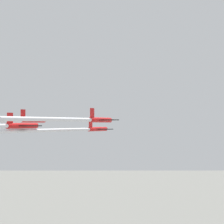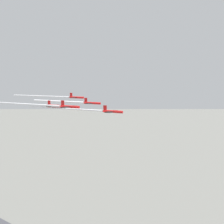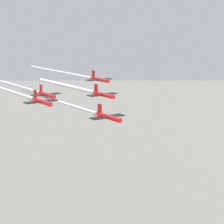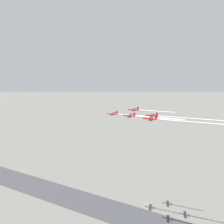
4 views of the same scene
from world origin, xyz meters
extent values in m
cylinder|color=red|center=(-38.87, -8.18, 106.91)|extent=(9.96, 4.64, 1.24)
cube|color=black|center=(-38.24, -8.41, 106.91)|extent=(5.79, 9.82, 0.20)
cube|color=red|center=(-34.96, -9.61, 108.46)|extent=(1.75, 0.77, 2.48)
cube|color=red|center=(-34.96, -9.61, 106.91)|extent=(2.40, 3.81, 0.14)
cylinder|color=red|center=(-26.10, -23.69, 109.39)|extent=(9.96, 4.64, 1.24)
cube|color=black|center=(-25.47, -23.92, 109.39)|extent=(5.79, 9.82, 0.20)
cube|color=red|center=(-22.19, -25.12, 110.94)|extent=(1.75, 0.77, 2.48)
cube|color=red|center=(-22.19, -25.12, 109.39)|extent=(2.40, 3.81, 0.14)
cylinder|color=red|center=(-19.12, -4.55, 109.41)|extent=(9.96, 4.64, 1.24)
cube|color=black|center=(-18.48, -4.78, 109.41)|extent=(5.79, 9.82, 0.20)
cube|color=red|center=(-15.20, -5.98, 110.96)|extent=(1.75, 0.77, 2.48)
cube|color=red|center=(-15.20, -5.98, 109.41)|extent=(2.40, 3.81, 0.14)
cylinder|color=red|center=(-6.35, -20.06, 108.06)|extent=(9.96, 4.64, 1.24)
cube|color=black|center=(-5.71, -20.29, 108.06)|extent=(5.79, 9.82, 0.20)
cube|color=red|center=(-2.43, -21.49, 109.61)|extent=(1.75, 0.77, 2.48)
cube|color=red|center=(-2.43, -21.49, 108.06)|extent=(2.40, 3.81, 0.14)
cylinder|color=white|center=(-11.24, -18.27, 106.91)|extent=(46.03, 17.47, 0.81)
cylinder|color=white|center=(0.42, -11.69, 109.41)|extent=(29.83, 11.58, 0.85)
camera|label=1|loc=(86.50, 10.45, 108.62)|focal=70.00mm
camera|label=2|loc=(-48.31, 94.13, 120.58)|focal=35.00mm
camera|label=3|loc=(-101.80, 80.94, 130.72)|focal=70.00mm
camera|label=4|loc=(-49.31, -158.44, 149.21)|focal=28.00mm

